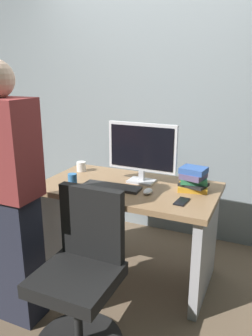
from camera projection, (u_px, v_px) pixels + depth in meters
ground_plane at (129, 273)px, 2.68m from camera, size 9.00×9.00×0.00m
wall_back at (168, 78)px, 3.04m from camera, size 6.40×0.10×3.00m
desk at (129, 215)px, 2.54m from camera, size 1.31×0.73×0.75m
office_chair at (82, 279)px, 1.90m from camera, size 0.52×0.52×0.94m
person_at_desk at (7, 197)px, 2.00m from camera, size 0.40×0.24×1.64m
monitor at (142, 150)px, 2.47m from camera, size 0.54×0.15×0.46m
keyboard at (112, 187)px, 2.41m from camera, size 0.43×0.14×0.02m
mouse at (148, 191)px, 2.30m from camera, size 0.06×0.10×0.03m
cup_near_keyboard at (72, 180)px, 2.45m from camera, size 0.07×0.07×0.09m
cup_by_monitor at (81, 166)px, 2.81m from camera, size 0.08×0.08×0.08m
book_stack at (193, 179)px, 2.34m from camera, size 0.23×0.20×0.17m
cell_phone at (182, 201)px, 2.16m from camera, size 0.08×0.15×0.01m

